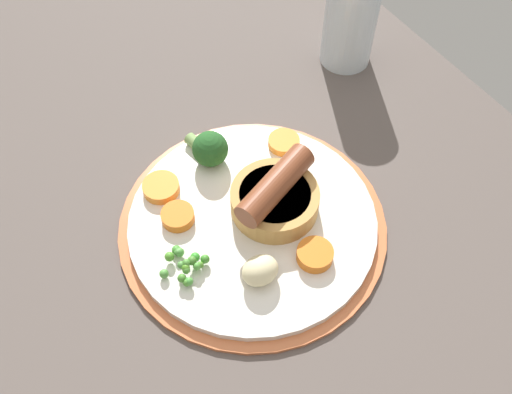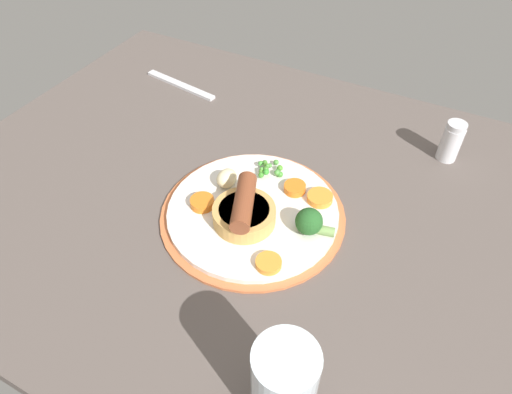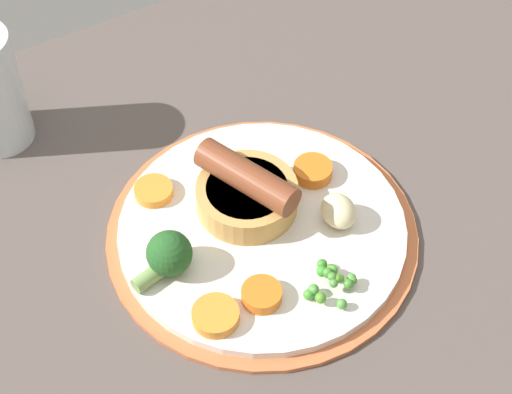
# 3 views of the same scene
# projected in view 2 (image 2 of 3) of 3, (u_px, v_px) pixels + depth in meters

# --- Properties ---
(dining_table) EXTENTS (1.10, 0.80, 0.03)m
(dining_table) POSITION_uv_depth(u_px,v_px,m) (265.00, 205.00, 0.74)
(dining_table) COLOR #564C47
(dining_table) RESTS_ON ground
(dinner_plate) EXTENTS (0.28, 0.28, 0.01)m
(dinner_plate) POSITION_uv_depth(u_px,v_px,m) (256.00, 214.00, 0.70)
(dinner_plate) COLOR #CC6B3D
(dinner_plate) RESTS_ON dining_table
(sausage_pudding) EXTENTS (0.09, 0.10, 0.05)m
(sausage_pudding) POSITION_uv_depth(u_px,v_px,m) (247.00, 213.00, 0.66)
(sausage_pudding) COLOR tan
(sausage_pudding) RESTS_ON dinner_plate
(pea_pile) EXTENTS (0.05, 0.05, 0.02)m
(pea_pile) POSITION_uv_depth(u_px,v_px,m) (269.00, 169.00, 0.75)
(pea_pile) COLOR #4B912C
(pea_pile) RESTS_ON dinner_plate
(broccoli_floret_near) EXTENTS (0.06, 0.04, 0.04)m
(broccoli_floret_near) POSITION_uv_depth(u_px,v_px,m) (310.00, 222.00, 0.65)
(broccoli_floret_near) COLOR #235623
(broccoli_floret_near) RESTS_ON dinner_plate
(potato_chunk_0) EXTENTS (0.03, 0.04, 0.03)m
(potato_chunk_0) POSITION_uv_depth(u_px,v_px,m) (227.00, 178.00, 0.73)
(potato_chunk_0) COLOR beige
(potato_chunk_0) RESTS_ON dinner_plate
(carrot_slice_0) EXTENTS (0.05, 0.05, 0.01)m
(carrot_slice_0) POSITION_uv_depth(u_px,v_px,m) (202.00, 203.00, 0.70)
(carrot_slice_0) COLOR orange
(carrot_slice_0) RESTS_ON dinner_plate
(carrot_slice_1) EXTENTS (0.05, 0.05, 0.01)m
(carrot_slice_1) POSITION_uv_depth(u_px,v_px,m) (269.00, 263.00, 0.62)
(carrot_slice_1) COLOR orange
(carrot_slice_1) RESTS_ON dinner_plate
(carrot_slice_2) EXTENTS (0.05, 0.05, 0.01)m
(carrot_slice_2) POSITION_uv_depth(u_px,v_px,m) (295.00, 188.00, 0.72)
(carrot_slice_2) COLOR orange
(carrot_slice_2) RESTS_ON dinner_plate
(carrot_slice_3) EXTENTS (0.05, 0.05, 0.01)m
(carrot_slice_3) POSITION_uv_depth(u_px,v_px,m) (320.00, 198.00, 0.71)
(carrot_slice_3) COLOR orange
(carrot_slice_3) RESTS_ON dinner_plate
(fork) EXTENTS (0.18, 0.04, 0.01)m
(fork) POSITION_uv_depth(u_px,v_px,m) (180.00, 85.00, 0.97)
(fork) COLOR silver
(fork) RESTS_ON dining_table
(drinking_glass) EXTENTS (0.07, 0.07, 0.12)m
(drinking_glass) POSITION_uv_depth(u_px,v_px,m) (284.00, 386.00, 0.46)
(drinking_glass) COLOR silver
(drinking_glass) RESTS_ON dining_table
(salt_shaker) EXTENTS (0.03, 0.03, 0.07)m
(salt_shaker) POSITION_uv_depth(u_px,v_px,m) (451.00, 141.00, 0.78)
(salt_shaker) COLOR silver
(salt_shaker) RESTS_ON dining_table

